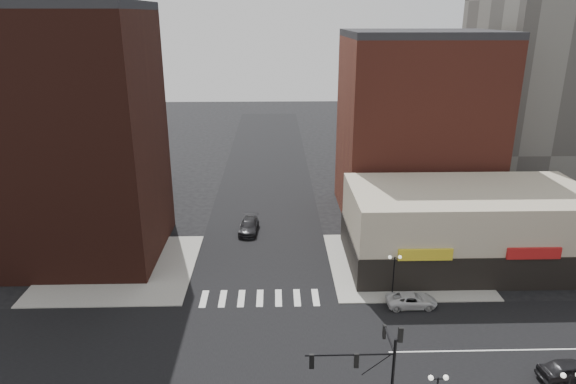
{
  "coord_description": "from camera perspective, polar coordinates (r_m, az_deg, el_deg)",
  "views": [
    {
      "loc": [
        1.36,
        -32.93,
        24.59
      ],
      "look_at": [
        2.42,
        6.14,
        11.0
      ],
      "focal_mm": 32.0,
      "sensor_mm": 36.0,
      "label": 1
    }
  ],
  "objects": [
    {
      "name": "ground",
      "position": [
        41.12,
        -3.29,
        -17.59
      ],
      "size": [
        240.0,
        240.0,
        0.0
      ],
      "primitive_type": "plane",
      "color": "black",
      "rests_on": "ground"
    },
    {
      "name": "road_ew",
      "position": [
        41.11,
        -3.29,
        -17.58
      ],
      "size": [
        200.0,
        14.0,
        0.02
      ],
      "primitive_type": "cube",
      "color": "black",
      "rests_on": "ground"
    },
    {
      "name": "road_ns",
      "position": [
        41.11,
        -3.29,
        -17.57
      ],
      "size": [
        14.0,
        200.0,
        0.02
      ],
      "primitive_type": "cube",
      "color": "black",
      "rests_on": "ground"
    },
    {
      "name": "sidewalk_nw",
      "position": [
        55.7,
        -18.1,
        -7.98
      ],
      "size": [
        15.0,
        15.0,
        0.12
      ],
      "primitive_type": "cube",
      "color": "gray",
      "rests_on": "ground"
    },
    {
      "name": "sidewalk_ne",
      "position": [
        54.99,
        12.57,
        -7.82
      ],
      "size": [
        15.0,
        15.0,
        0.12
      ],
      "primitive_type": "cube",
      "color": "gray",
      "rests_on": "ground"
    },
    {
      "name": "building_nw",
      "position": [
        56.62,
        -22.69,
        5.36
      ],
      "size": [
        16.0,
        15.0,
        25.0
      ],
      "primitive_type": "cube",
      "color": "#361711",
      "rests_on": "ground"
    },
    {
      "name": "building_nw_low",
      "position": [
        77.06,
        -27.19,
        3.06
      ],
      "size": [
        20.0,
        18.0,
        12.0
      ],
      "primitive_type": "cube",
      "color": "#361711",
      "rests_on": "ground"
    },
    {
      "name": "building_ne_midrise",
      "position": [
        66.28,
        14.02,
        6.77
      ],
      "size": [
        18.0,
        15.0,
        22.0
      ],
      "primitive_type": "cube",
      "color": "maroon",
      "rests_on": "ground"
    },
    {
      "name": "building_ne_row",
      "position": [
        56.0,
        19.17,
        -4.3
      ],
      "size": [
        24.2,
        12.2,
        8.0
      ],
      "color": "#B4AB8F",
      "rests_on": "ground"
    },
    {
      "name": "traffic_signal",
      "position": [
        32.4,
        9.73,
        -18.43
      ],
      "size": [
        5.59,
        3.09,
        7.77
      ],
      "color": "black",
      "rests_on": "ground"
    },
    {
      "name": "street_lamp_ne",
      "position": [
        47.35,
        11.73,
        -7.99
      ],
      "size": [
        1.22,
        0.32,
        4.16
      ],
      "color": "black",
      "rests_on": "sidewalk_ne"
    },
    {
      "name": "white_suv",
      "position": [
        47.69,
        13.57,
        -11.6
      ],
      "size": [
        4.52,
        2.17,
        1.24
      ],
      "primitive_type": "imported",
      "rotation": [
        0.0,
        0.0,
        1.59
      ],
      "color": "silver",
      "rests_on": "ground"
    },
    {
      "name": "dark_sedan_east",
      "position": [
        43.17,
        29.02,
        -17.01
      ],
      "size": [
        4.85,
        2.25,
        1.61
      ],
      "primitive_type": "imported",
      "rotation": [
        0.0,
        0.0,
        1.65
      ],
      "color": "black",
      "rests_on": "ground"
    },
    {
      "name": "dark_sedan_north",
      "position": [
        61.24,
        -4.37,
        -3.8
      ],
      "size": [
        2.49,
        5.31,
        1.5
      ],
      "primitive_type": "imported",
      "rotation": [
        0.0,
        0.0,
        -0.08
      ],
      "color": "black",
      "rests_on": "ground"
    }
  ]
}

